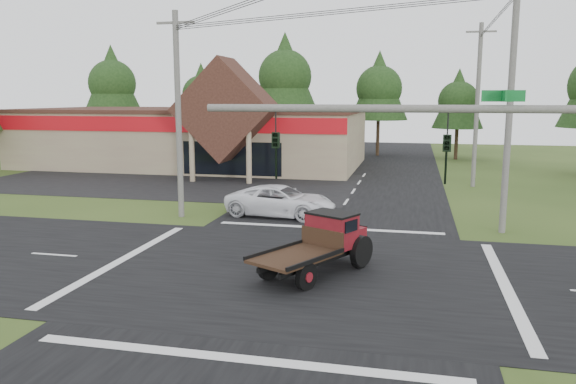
# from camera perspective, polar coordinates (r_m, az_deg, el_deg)

# --- Properties ---
(ground) EXTENTS (120.00, 120.00, 0.00)m
(ground) POSITION_cam_1_polar(r_m,az_deg,el_deg) (20.41, 1.18, -8.16)
(ground) COLOR #2B3F16
(ground) RESTS_ON ground
(road_ns) EXTENTS (12.00, 120.00, 0.02)m
(road_ns) POSITION_cam_1_polar(r_m,az_deg,el_deg) (20.40, 1.18, -8.13)
(road_ns) COLOR black
(road_ns) RESTS_ON ground
(road_ew) EXTENTS (120.00, 12.00, 0.02)m
(road_ew) POSITION_cam_1_polar(r_m,az_deg,el_deg) (20.40, 1.18, -8.12)
(road_ew) COLOR black
(road_ew) RESTS_ON ground
(parking_apron) EXTENTS (28.00, 14.00, 0.02)m
(parking_apron) POSITION_cam_1_polar(r_m,az_deg,el_deg) (42.49, -12.31, 0.98)
(parking_apron) COLOR black
(parking_apron) RESTS_ON ground
(cvs_building) EXTENTS (30.40, 18.20, 9.19)m
(cvs_building) POSITION_cam_1_polar(r_m,az_deg,el_deg) (52.52, -9.25, 5.72)
(cvs_building) COLOR #8D755F
(cvs_building) RESTS_ON ground
(traffic_signal_mast) EXTENTS (8.12, 0.24, 7.00)m
(traffic_signal_mast) POSITION_cam_1_polar(r_m,az_deg,el_deg) (11.85, 22.02, 0.16)
(traffic_signal_mast) COLOR #595651
(traffic_signal_mast) RESTS_ON ground
(utility_pole_nw) EXTENTS (2.00, 0.30, 10.50)m
(utility_pole_nw) POSITION_cam_1_polar(r_m,az_deg,el_deg) (29.55, -11.08, 7.81)
(utility_pole_nw) COLOR #595651
(utility_pole_nw) RESTS_ON ground
(utility_pole_ne) EXTENTS (2.00, 0.30, 11.50)m
(utility_pole_ne) POSITION_cam_1_polar(r_m,az_deg,el_deg) (27.36, 21.63, 8.24)
(utility_pole_ne) COLOR #595651
(utility_pole_ne) RESTS_ON ground
(utility_pole_n) EXTENTS (2.00, 0.30, 11.20)m
(utility_pole_n) POSITION_cam_1_polar(r_m,az_deg,el_deg) (41.26, 18.66, 8.43)
(utility_pole_n) COLOR #595651
(utility_pole_n) RESTS_ON ground
(tree_row_a) EXTENTS (6.72, 6.72, 12.12)m
(tree_row_a) POSITION_cam_1_polar(r_m,az_deg,el_deg) (68.09, -17.44, 10.71)
(tree_row_a) COLOR #332316
(tree_row_a) RESTS_ON ground
(tree_row_b) EXTENTS (5.60, 5.60, 10.10)m
(tree_row_b) POSITION_cam_1_polar(r_m,az_deg,el_deg) (65.55, -8.78, 9.92)
(tree_row_b) COLOR #332316
(tree_row_b) RESTS_ON ground
(tree_row_c) EXTENTS (7.28, 7.28, 13.13)m
(tree_row_c) POSITION_cam_1_polar(r_m,az_deg,el_deg) (61.68, -0.30, 11.93)
(tree_row_c) COLOR #332316
(tree_row_c) RESTS_ON ground
(tree_row_d) EXTENTS (6.16, 6.16, 11.11)m
(tree_row_d) POSITION_cam_1_polar(r_m,az_deg,el_deg) (61.18, 9.24, 10.56)
(tree_row_d) COLOR #332316
(tree_row_d) RESTS_ON ground
(tree_row_e) EXTENTS (5.04, 5.04, 9.09)m
(tree_row_e) POSITION_cam_1_polar(r_m,az_deg,el_deg) (59.19, 16.93, 9.01)
(tree_row_e) COLOR #332316
(tree_row_e) RESTS_ON ground
(antique_flatbed_truck) EXTENTS (4.11, 5.40, 2.13)m
(antique_flatbed_truck) POSITION_cam_1_polar(r_m,az_deg,el_deg) (19.90, 2.71, -5.44)
(antique_flatbed_truck) COLOR #5B0D14
(antique_flatbed_truck) RESTS_ON ground
(white_pickup) EXTENTS (6.06, 3.33, 1.61)m
(white_pickup) POSITION_cam_1_polar(r_m,az_deg,el_deg) (29.68, -0.72, -0.92)
(white_pickup) COLOR white
(white_pickup) RESTS_ON ground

